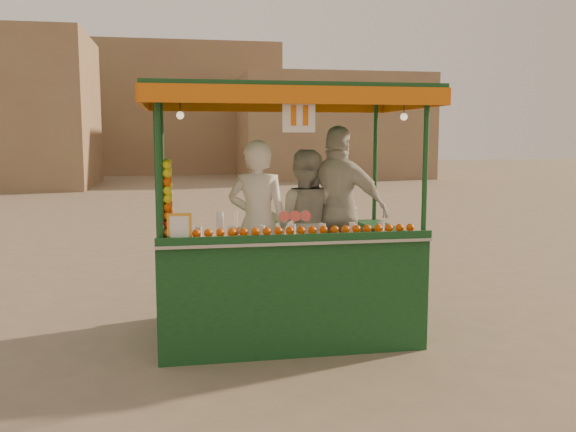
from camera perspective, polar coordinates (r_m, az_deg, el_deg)
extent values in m
plane|color=#6B5C4C|center=(6.52, -3.80, -10.34)|extent=(90.00, 90.00, 0.00)
cube|color=olive|center=(31.15, 3.96, 8.29)|extent=(9.00, 6.00, 5.00)
cube|color=olive|center=(36.23, -12.62, 9.58)|extent=(14.00, 7.00, 7.00)
cube|color=#0F3A1B|center=(6.32, -0.44, -9.57)|extent=(2.47, 1.52, 0.29)
cylinder|color=black|center=(6.22, -8.33, -9.64)|extent=(0.34, 0.10, 0.34)
cylinder|color=black|center=(6.50, 7.09, -8.86)|extent=(0.34, 0.10, 0.34)
cube|color=#0F3A1B|center=(5.59, 0.65, -6.26)|extent=(2.47, 0.29, 0.76)
cube|color=#0F3A1B|center=(6.19, -10.66, -5.06)|extent=(0.29, 1.24, 0.76)
cube|color=#0F3A1B|center=(6.55, 8.89, -4.33)|extent=(0.29, 1.24, 0.76)
cube|color=#B2B2B7|center=(5.54, 0.60, -2.23)|extent=(2.47, 0.44, 0.03)
cylinder|color=#0F3A1B|center=(5.25, -11.99, 4.23)|extent=(0.05, 0.05, 1.33)
cylinder|color=#0F3A1B|center=(5.70, 12.69, 4.45)|extent=(0.05, 0.05, 1.33)
cylinder|color=#0F3A1B|center=(6.67, -11.67, 4.87)|extent=(0.05, 0.05, 1.33)
cylinder|color=#0F3A1B|center=(7.03, 8.13, 5.07)|extent=(0.05, 0.05, 1.33)
cube|color=#0F3A1B|center=(6.06, -0.47, 11.44)|extent=(2.66, 1.71, 0.08)
cube|color=#D4620B|center=(5.22, 1.19, 11.27)|extent=(2.66, 0.04, 0.15)
cube|color=#D4620B|center=(6.90, -1.71, 10.31)|extent=(2.66, 0.04, 0.15)
cube|color=#D4620B|center=(5.97, -13.37, 10.58)|extent=(0.04, 1.71, 0.15)
cube|color=#D4620B|center=(6.42, 11.51, 10.39)|extent=(0.04, 1.71, 0.15)
cylinder|color=#D94942|center=(5.38, 0.66, 0.00)|extent=(0.10, 0.02, 0.10)
cube|color=gold|center=(5.30, -10.10, -1.17)|extent=(0.21, 0.02, 0.27)
cube|color=white|center=(5.28, 1.02, 9.36)|extent=(0.29, 0.01, 0.29)
sphere|color=#FFE5B2|center=(5.31, -10.03, 9.24)|extent=(0.07, 0.07, 0.07)
sphere|color=#FFE5B2|center=(5.69, 10.77, 9.09)|extent=(0.07, 0.07, 0.07)
imported|color=white|center=(6.10, -2.83, -0.74)|extent=(0.72, 0.60, 1.68)
imported|color=beige|center=(6.50, 1.45, -0.71)|extent=(0.90, 0.79, 1.57)
imported|color=beige|center=(6.55, 4.74, 0.44)|extent=(1.14, 0.93, 1.82)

